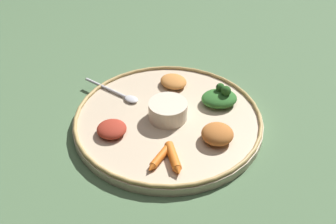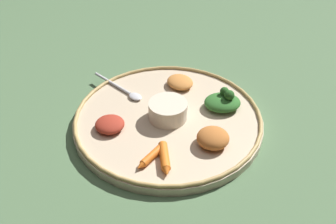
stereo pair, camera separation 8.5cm
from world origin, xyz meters
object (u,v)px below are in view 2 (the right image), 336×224
spoon (125,91)px  carrot_outer (165,158)px  center_bowl (168,110)px  carrot_near_spoon (151,157)px  greens_pile (223,101)px

spoon → carrot_outer: (-0.07, 0.23, 0.00)m
carrot_outer → center_bowl: bearing=-99.1°
spoon → carrot_near_spoon: (-0.04, 0.22, 0.00)m
carrot_near_spoon → center_bowl: bearing=-110.8°
greens_pile → carrot_outer: bearing=46.8°
center_bowl → carrot_outer: bearing=80.9°
center_bowl → carrot_near_spoon: bearing=69.2°
center_bowl → spoon: 0.14m
greens_pile → carrot_near_spoon: (0.17, 0.14, -0.01)m
spoon → carrot_near_spoon: size_ratio=2.01×
center_bowl → carrot_near_spoon: (0.05, 0.12, -0.01)m
spoon → greens_pile: (-0.21, 0.08, 0.01)m
center_bowl → carrot_near_spoon: 0.13m
center_bowl → carrot_outer: center_bowl is taller
center_bowl → greens_pile: bearing=-169.6°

